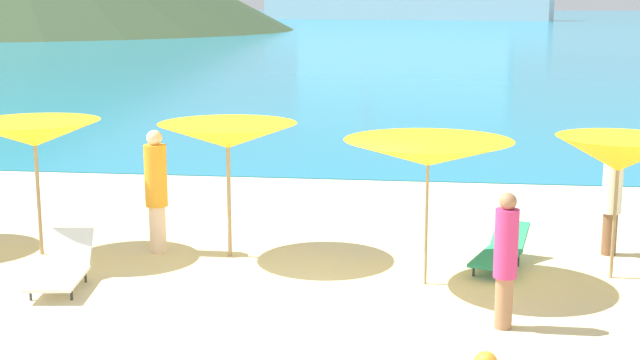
% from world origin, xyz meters
% --- Properties ---
extents(ground_plane, '(50.00, 100.00, 0.30)m').
position_xyz_m(ground_plane, '(0.00, 10.00, -0.15)').
color(ground_plane, beige).
extents(ocean_water, '(650.00, 440.00, 0.02)m').
position_xyz_m(ocean_water, '(0.00, 228.80, 0.01)').
color(ocean_water, teal).
rests_on(ocean_water, ground_plane).
extents(umbrella_1, '(2.07, 2.07, 2.09)m').
position_xyz_m(umbrella_1, '(-4.35, 2.35, 1.89)').
color(umbrella_1, '#9E7F59').
rests_on(umbrella_1, ground_plane).
extents(umbrella_2, '(2.14, 2.14, 2.07)m').
position_xyz_m(umbrella_2, '(-1.42, 2.62, 1.87)').
color(umbrella_2, '#9E7F59').
rests_on(umbrella_2, ground_plane).
extents(umbrella_3, '(2.31, 2.31, 2.02)m').
position_xyz_m(umbrella_3, '(1.58, 1.63, 1.85)').
color(umbrella_3, '#9E7F59').
rests_on(umbrella_3, ground_plane).
extents(umbrella_4, '(1.76, 1.76, 2.02)m').
position_xyz_m(umbrella_4, '(4.20, 2.26, 1.78)').
color(umbrella_4, '#9E7F59').
rests_on(umbrella_4, ground_plane).
extents(lounge_chair_0, '(0.99, 1.63, 0.55)m').
position_xyz_m(lounge_chair_0, '(2.67, 2.55, 0.26)').
color(lounge_chair_0, '#268C66').
rests_on(lounge_chair_0, ground_plane).
extents(lounge_chair_1, '(0.82, 1.54, 0.67)m').
position_xyz_m(lounge_chair_1, '(-3.36, 0.86, 0.27)').
color(lounge_chair_1, white).
rests_on(lounge_chair_1, ground_plane).
extents(beachgoer_1, '(0.30, 0.30, 1.74)m').
position_xyz_m(beachgoer_1, '(4.38, 3.47, 0.93)').
color(beachgoer_1, brown).
rests_on(beachgoer_1, ground_plane).
extents(beachgoer_2, '(0.35, 0.35, 1.93)m').
position_xyz_m(beachgoer_2, '(-2.59, 2.71, 1.03)').
color(beachgoer_2, beige).
rests_on(beachgoer_2, ground_plane).
extents(beachgoer_3, '(0.28, 0.28, 1.66)m').
position_xyz_m(beachgoer_3, '(2.53, 0.04, 0.89)').
color(beachgoer_3, '#A3704C').
rests_on(beachgoer_3, ground_plane).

